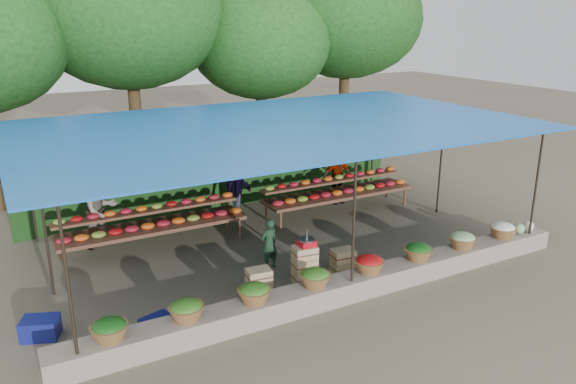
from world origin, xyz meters
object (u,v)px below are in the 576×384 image
vendor_seated (269,244)px  blue_crate_back (40,328)px  crate_counter (303,268)px  blue_crate_front (157,326)px  weighing_scale (307,242)px

vendor_seated → blue_crate_back: vendor_seated is taller
crate_counter → blue_crate_front: bearing=-171.8°
weighing_scale → blue_crate_back: 4.90m
vendor_seated → blue_crate_back: bearing=-4.2°
crate_counter → vendor_seated: (-0.28, 0.92, 0.23)m
vendor_seated → crate_counter: bearing=95.7°
blue_crate_back → vendor_seated: bearing=29.1°
weighing_scale → blue_crate_front: weighing_scale is taller
weighing_scale → vendor_seated: bearing=110.7°
weighing_scale → blue_crate_front: (-3.13, -0.44, -0.70)m
weighing_scale → blue_crate_front: bearing=-172.0°
blue_crate_front → weighing_scale: bearing=-9.0°
crate_counter → blue_crate_front: (-3.06, -0.44, -0.16)m
crate_counter → vendor_seated: vendor_seated is taller
weighing_scale → blue_crate_back: weighing_scale is taller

